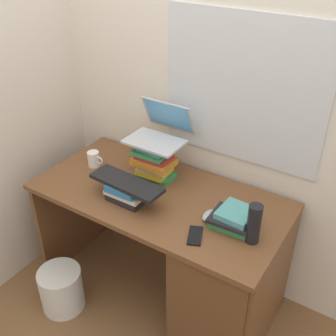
# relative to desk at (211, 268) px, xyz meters

# --- Properties ---
(ground_plane) EXTENTS (6.00, 6.00, 0.00)m
(ground_plane) POSITION_rel_desk_xyz_m (-0.36, 0.03, -0.42)
(ground_plane) COLOR brown
(wall_back) EXTENTS (6.00, 0.06, 2.60)m
(wall_back) POSITION_rel_desk_xyz_m (-0.36, 0.42, 0.88)
(wall_back) COLOR silver
(wall_back) RESTS_ON ground
(wall_left) EXTENTS (0.05, 6.00, 2.60)m
(wall_left) POSITION_rel_desk_xyz_m (-1.29, 0.03, 0.88)
(wall_left) COLOR beige
(wall_left) RESTS_ON ground
(desk) EXTENTS (1.43, 0.70, 0.76)m
(desk) POSITION_rel_desk_xyz_m (0.00, 0.00, 0.00)
(desk) COLOR brown
(desk) RESTS_ON ground
(book_stack_tall) EXTENTS (0.23, 0.19, 0.23)m
(book_stack_tall) POSITION_rel_desk_xyz_m (-0.49, 0.16, 0.46)
(book_stack_tall) COLOR #338C4C
(book_stack_tall) RESTS_ON desk
(book_stack_keyboard_riser) EXTENTS (0.22, 0.16, 0.10)m
(book_stack_keyboard_riser) POSITION_rel_desk_xyz_m (-0.49, -0.11, 0.40)
(book_stack_keyboard_riser) COLOR black
(book_stack_keyboard_riser) RESTS_ON desk
(book_stack_side) EXTENTS (0.22, 0.20, 0.09)m
(book_stack_side) POSITION_rel_desk_xyz_m (0.10, 0.00, 0.39)
(book_stack_side) COLOR #338C4C
(book_stack_side) RESTS_ON desk
(laptop) EXTENTS (0.32, 0.30, 0.21)m
(laptop) POSITION_rel_desk_xyz_m (-0.49, 0.23, 0.63)
(laptop) COLOR #B7BABF
(laptop) RESTS_ON book_stack_tall
(keyboard) EXTENTS (0.43, 0.17, 0.02)m
(keyboard) POSITION_rel_desk_xyz_m (-0.48, -0.11, 0.46)
(keyboard) COLOR black
(keyboard) RESTS_ON book_stack_keyboard_riser
(computer_mouse) EXTENTS (0.06, 0.10, 0.04)m
(computer_mouse) POSITION_rel_desk_xyz_m (-0.03, -0.01, 0.37)
(computer_mouse) COLOR #A5A8AD
(computer_mouse) RESTS_ON desk
(mug) EXTENTS (0.11, 0.07, 0.10)m
(mug) POSITION_rel_desk_xyz_m (-0.87, 0.06, 0.40)
(mug) COLOR white
(mug) RESTS_ON desk
(water_bottle) EXTENTS (0.07, 0.07, 0.21)m
(water_bottle) POSITION_rel_desk_xyz_m (0.22, -0.05, 0.45)
(water_bottle) COLOR black
(water_bottle) RESTS_ON desk
(cell_phone) EXTENTS (0.11, 0.15, 0.01)m
(cell_phone) POSITION_rel_desk_xyz_m (-0.02, -0.17, 0.35)
(cell_phone) COLOR black
(cell_phone) RESTS_ON desk
(wastebasket) EXTENTS (0.26, 0.26, 0.28)m
(wastebasket) POSITION_rel_desk_xyz_m (-0.80, -0.41, -0.28)
(wastebasket) COLOR silver
(wastebasket) RESTS_ON ground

